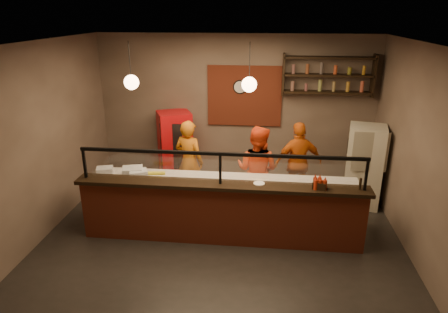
# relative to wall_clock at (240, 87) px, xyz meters

# --- Properties ---
(floor) EXTENTS (6.00, 6.00, 0.00)m
(floor) POSITION_rel_wall_clock_xyz_m (-0.10, -2.46, -2.10)
(floor) COLOR black
(floor) RESTS_ON ground
(ceiling) EXTENTS (6.00, 6.00, 0.00)m
(ceiling) POSITION_rel_wall_clock_xyz_m (-0.10, -2.46, 1.10)
(ceiling) COLOR #332B27
(ceiling) RESTS_ON wall_back
(wall_back) EXTENTS (6.00, 0.00, 6.00)m
(wall_back) POSITION_rel_wall_clock_xyz_m (-0.10, 0.04, -0.50)
(wall_back) COLOR #766457
(wall_back) RESTS_ON floor
(wall_left) EXTENTS (0.00, 5.00, 5.00)m
(wall_left) POSITION_rel_wall_clock_xyz_m (-3.10, -2.46, -0.50)
(wall_left) COLOR #766457
(wall_left) RESTS_ON floor
(wall_right) EXTENTS (0.00, 5.00, 5.00)m
(wall_right) POSITION_rel_wall_clock_xyz_m (2.90, -2.46, -0.50)
(wall_right) COLOR #766457
(wall_right) RESTS_ON floor
(wall_front) EXTENTS (6.00, 0.00, 6.00)m
(wall_front) POSITION_rel_wall_clock_xyz_m (-0.10, -4.96, -0.50)
(wall_front) COLOR #766457
(wall_front) RESTS_ON floor
(brick_patch) EXTENTS (1.60, 0.04, 1.30)m
(brick_patch) POSITION_rel_wall_clock_xyz_m (0.10, 0.01, -0.20)
(brick_patch) COLOR #953820
(brick_patch) RESTS_ON wall_back
(service_counter) EXTENTS (4.60, 0.25, 1.00)m
(service_counter) POSITION_rel_wall_clock_xyz_m (-0.10, -2.76, -1.60)
(service_counter) COLOR #953820
(service_counter) RESTS_ON floor
(counter_ledge) EXTENTS (4.70, 0.37, 0.06)m
(counter_ledge) POSITION_rel_wall_clock_xyz_m (-0.10, -2.76, -1.07)
(counter_ledge) COLOR black
(counter_ledge) RESTS_ON service_counter
(worktop_cabinet) EXTENTS (4.60, 0.75, 0.85)m
(worktop_cabinet) POSITION_rel_wall_clock_xyz_m (-0.10, -2.26, -1.68)
(worktop_cabinet) COLOR gray
(worktop_cabinet) RESTS_ON floor
(worktop) EXTENTS (4.60, 0.75, 0.05)m
(worktop) POSITION_rel_wall_clock_xyz_m (-0.10, -2.26, -1.23)
(worktop) COLOR silver
(worktop) RESTS_ON worktop_cabinet
(sneeze_guard) EXTENTS (4.50, 0.05, 0.52)m
(sneeze_guard) POSITION_rel_wall_clock_xyz_m (-0.10, -2.76, -0.73)
(sneeze_guard) COLOR white
(sneeze_guard) RESTS_ON counter_ledge
(wall_shelving) EXTENTS (1.84, 0.28, 0.85)m
(wall_shelving) POSITION_rel_wall_clock_xyz_m (1.80, -0.14, 0.30)
(wall_shelving) COLOR black
(wall_shelving) RESTS_ON wall_back
(wall_clock) EXTENTS (0.30, 0.04, 0.30)m
(wall_clock) POSITION_rel_wall_clock_xyz_m (0.00, 0.00, 0.00)
(wall_clock) COLOR black
(wall_clock) RESTS_ON wall_back
(pendant_left) EXTENTS (0.24, 0.24, 0.77)m
(pendant_left) POSITION_rel_wall_clock_xyz_m (-1.60, -2.26, 0.45)
(pendant_left) COLOR black
(pendant_left) RESTS_ON ceiling
(pendant_right) EXTENTS (0.24, 0.24, 0.77)m
(pendant_right) POSITION_rel_wall_clock_xyz_m (0.30, -2.26, 0.45)
(pendant_right) COLOR black
(pendant_right) RESTS_ON ceiling
(cook_left) EXTENTS (0.71, 0.59, 1.67)m
(cook_left) POSITION_rel_wall_clock_xyz_m (-0.90, -1.27, -1.27)
(cook_left) COLOR #C36712
(cook_left) RESTS_ON floor
(cook_mid) EXTENTS (1.01, 0.91, 1.70)m
(cook_mid) POSITION_rel_wall_clock_xyz_m (0.45, -1.61, -1.25)
(cook_mid) COLOR #E24015
(cook_mid) RESTS_ON floor
(cook_right) EXTENTS (1.04, 0.67, 1.64)m
(cook_right) POSITION_rel_wall_clock_xyz_m (1.24, -1.08, -1.28)
(cook_right) COLOR #D35C13
(cook_right) RESTS_ON floor
(fridge) EXTENTS (0.78, 0.75, 1.61)m
(fridge) POSITION_rel_wall_clock_xyz_m (2.50, -1.07, -1.30)
(fridge) COLOR beige
(fridge) RESTS_ON floor
(red_cooler) EXTENTS (0.88, 0.85, 1.59)m
(red_cooler) POSITION_rel_wall_clock_xyz_m (-1.40, -0.31, -1.31)
(red_cooler) COLOR red
(red_cooler) RESTS_ON floor
(pizza_dough) EXTENTS (0.51, 0.51, 0.01)m
(pizza_dough) POSITION_rel_wall_clock_xyz_m (0.44, -2.38, -1.19)
(pizza_dough) COLOR beige
(pizza_dough) RESTS_ON worktop
(prep_tub_a) EXTENTS (0.38, 0.35, 0.15)m
(prep_tub_a) POSITION_rel_wall_clock_xyz_m (-1.57, -2.36, -1.12)
(prep_tub_a) COLOR silver
(prep_tub_a) RESTS_ON worktop
(prep_tub_b) EXTENTS (0.34, 0.30, 0.14)m
(prep_tub_b) POSITION_rel_wall_clock_xyz_m (-2.21, -2.26, -1.13)
(prep_tub_b) COLOR silver
(prep_tub_b) RESTS_ON worktop
(prep_tub_c) EXTENTS (0.40, 0.36, 0.17)m
(prep_tub_c) POSITION_rel_wall_clock_xyz_m (-1.70, -2.28, -1.11)
(prep_tub_c) COLOR silver
(prep_tub_c) RESTS_ON worktop
(rolling_pin) EXTENTS (0.36, 0.11, 0.06)m
(rolling_pin) POSITION_rel_wall_clock_xyz_m (-1.34, -2.15, -1.17)
(rolling_pin) COLOR gold
(rolling_pin) RESTS_ON worktop
(condiment_caddy) EXTENTS (0.24, 0.21, 0.11)m
(condiment_caddy) POSITION_rel_wall_clock_xyz_m (1.44, -2.78, -0.98)
(condiment_caddy) COLOR black
(condiment_caddy) RESTS_ON counter_ledge
(pepper_mill) EXTENTS (0.04, 0.04, 0.18)m
(pepper_mill) POSITION_rel_wall_clock_xyz_m (2.05, -2.75, -0.95)
(pepper_mill) COLOR black
(pepper_mill) RESTS_ON counter_ledge
(small_plate) EXTENTS (0.23, 0.23, 0.01)m
(small_plate) POSITION_rel_wall_clock_xyz_m (0.51, -2.70, -1.03)
(small_plate) COLOR white
(small_plate) RESTS_ON counter_ledge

